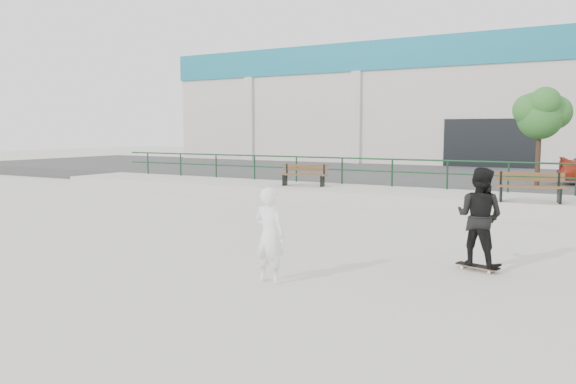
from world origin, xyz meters
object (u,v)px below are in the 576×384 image
Objects in this scene: bench_right at (530,187)px; skateboard at (478,266)px; seated_skater at (270,235)px; standing_skater at (479,217)px; tree at (541,112)px; bench_left at (304,175)px.

bench_right is 2.39× the size of skateboard.
skateboard is at bearing -133.30° from seated_skater.
standing_skater is 1.11× the size of seated_skater.
standing_skater is at bearing -102.44° from bench_right.
tree is 4.48× the size of skateboard.
bench_right is 6.87m from standing_skater.
seated_skater is at bearing -119.14° from bench_right.
tree is at bearing -74.94° from standing_skater.
standing_skater is 3.86m from seated_skater.
skateboard is (-0.05, -6.87, -0.85)m from bench_right.
bench_left is 0.50× the size of tree.
standing_skater reaches higher than bench_left.
tree reaches higher than seated_skater.
bench_left is at bearing 160.76° from bench_right.
seated_skater is (-2.92, -9.46, -0.12)m from bench_right.
standing_skater is at bearing -57.20° from bench_left.
bench_right is 6.93m from skateboard.
standing_skater is (7.82, -7.87, 0.09)m from bench_left.
standing_skater is (0.28, -12.23, -2.21)m from tree.
tree is at bearing 105.30° from skateboard.
tree reaches higher than standing_skater.
bench_left is 2.24× the size of skateboard.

